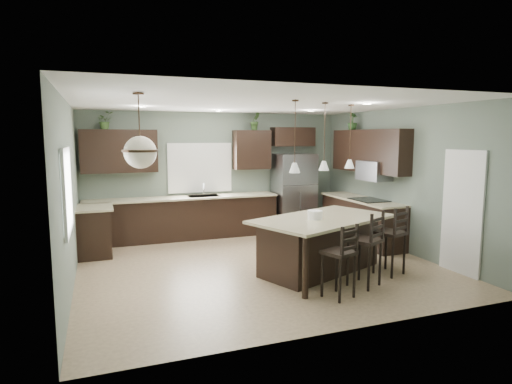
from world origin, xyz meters
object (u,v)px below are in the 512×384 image
at_px(kitchen_island, 322,245).
at_px(bar_stool_left, 339,261).
at_px(plant_back_left, 105,120).
at_px(serving_dish, 315,215).
at_px(refrigerator, 294,193).
at_px(bar_stool_right, 390,240).
at_px(bar_stool_center, 364,249).

bearing_deg(kitchen_island, bar_stool_left, -129.79).
distance_m(kitchen_island, bar_stool_left, 1.15).
bearing_deg(plant_back_left, serving_dish, -47.20).
bearing_deg(refrigerator, bar_stool_right, -88.54).
distance_m(bar_stool_center, plant_back_left, 5.76).
height_order(serving_dish, bar_stool_right, bar_stool_right).
bearing_deg(bar_stool_left, kitchen_island, 52.13).
bearing_deg(serving_dish, bar_stool_left, -99.30).
height_order(bar_stool_left, plant_back_left, plant_back_left).
height_order(bar_stool_left, bar_stool_center, bar_stool_center).
relative_size(bar_stool_right, plant_back_left, 3.15).
relative_size(serving_dish, bar_stool_right, 0.21).
xyz_separation_m(bar_stool_center, plant_back_left, (-3.54, 4.08, 2.00)).
distance_m(serving_dish, bar_stool_center, 0.96).
bearing_deg(refrigerator, serving_dish, -109.21).
distance_m(refrigerator, serving_dish, 3.27).
relative_size(bar_stool_center, bar_stool_right, 1.02).
bearing_deg(serving_dish, plant_back_left, 132.80).
height_order(serving_dish, bar_stool_center, bar_stool_center).
bearing_deg(bar_stool_right, bar_stool_center, -174.25).
distance_m(refrigerator, bar_stool_right, 3.51).
bearing_deg(kitchen_island, refrigerator, 51.59).
height_order(bar_stool_center, bar_stool_right, bar_stool_center).
relative_size(serving_dish, bar_stool_center, 0.21).
xyz_separation_m(kitchen_island, bar_stool_center, (0.26, -0.82, 0.12)).
distance_m(kitchen_island, serving_dish, 0.57).
height_order(refrigerator, kitchen_island, refrigerator).
height_order(refrigerator, bar_stool_left, refrigerator).
relative_size(bar_stool_center, plant_back_left, 3.21).
height_order(kitchen_island, serving_dish, serving_dish).
xyz_separation_m(refrigerator, kitchen_island, (-0.89, -3.01, -0.46)).
relative_size(bar_stool_left, bar_stool_center, 0.92).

